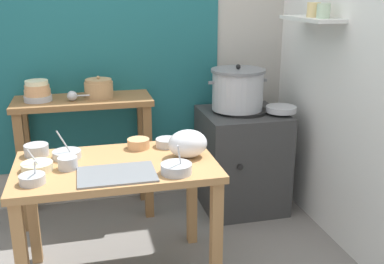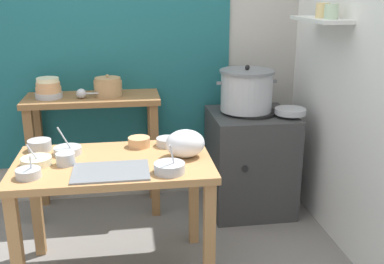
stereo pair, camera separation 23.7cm
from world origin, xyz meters
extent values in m
cube|color=#B2ADA3|center=(0.10, 1.10, 1.30)|extent=(4.40, 0.10, 2.60)
cube|color=#1E6066|center=(-0.15, 1.04, 1.35)|extent=(1.90, 0.02, 2.10)
cube|color=white|center=(1.40, 0.20, 1.30)|extent=(0.10, 3.20, 2.60)
cube|color=silver|center=(1.25, 0.40, 1.45)|extent=(0.20, 0.56, 0.02)
cylinder|color=#B7D1AD|center=(1.25, 0.25, 1.51)|extent=(0.08, 0.08, 0.09)
cylinder|color=#E5C684|center=(1.25, 0.38, 1.51)|extent=(0.09, 0.09, 0.09)
cube|color=#B27F4C|center=(-0.09, -0.03, 0.70)|extent=(1.10, 0.66, 0.04)
cube|color=#B27F4C|center=(-0.59, -0.31, 0.34)|extent=(0.06, 0.06, 0.68)
cube|color=#B27F4C|center=(0.41, -0.31, 0.34)|extent=(0.06, 0.06, 0.68)
cube|color=#B27F4C|center=(-0.59, 0.25, 0.34)|extent=(0.06, 0.06, 0.68)
cube|color=#B27F4C|center=(0.41, 0.25, 0.34)|extent=(0.06, 0.06, 0.68)
cube|color=olive|center=(-0.25, 0.83, 0.88)|extent=(0.96, 0.40, 0.04)
cube|color=olive|center=(-0.68, 0.68, 0.43)|extent=(0.06, 0.06, 0.86)
cube|color=olive|center=(0.18, 0.68, 0.43)|extent=(0.06, 0.06, 0.86)
cube|color=olive|center=(-0.68, 0.98, 0.43)|extent=(0.06, 0.06, 0.86)
cube|color=olive|center=(0.18, 0.98, 0.43)|extent=(0.06, 0.06, 0.86)
cube|color=#383838|center=(0.91, 0.70, 0.38)|extent=(0.60, 0.60, 0.76)
cylinder|color=black|center=(0.91, 0.70, 0.77)|extent=(0.36, 0.36, 0.02)
cylinder|color=black|center=(0.79, 0.40, 0.45)|extent=(0.04, 0.02, 0.04)
cylinder|color=#B7BABF|center=(0.87, 0.72, 0.92)|extent=(0.38, 0.38, 0.28)
cylinder|color=slate|center=(0.87, 0.72, 1.07)|extent=(0.40, 0.40, 0.02)
sphere|color=black|center=(0.87, 0.72, 1.10)|extent=(0.04, 0.04, 0.04)
cube|color=slate|center=(0.66, 0.72, 0.99)|extent=(0.04, 0.02, 0.02)
cube|color=slate|center=(1.07, 0.72, 0.99)|extent=(0.04, 0.02, 0.02)
cylinder|color=tan|center=(-0.13, 0.83, 0.96)|extent=(0.20, 0.20, 0.11)
cylinder|color=tan|center=(-0.13, 0.83, 1.02)|extent=(0.18, 0.18, 0.02)
sphere|color=tan|center=(-0.13, 0.83, 1.04)|extent=(0.02, 0.02, 0.02)
cylinder|color=#B7BABF|center=(-0.55, 0.82, 0.92)|extent=(0.19, 0.19, 0.04)
cylinder|color=tan|center=(-0.55, 0.82, 0.96)|extent=(0.18, 0.18, 0.04)
cylinder|color=tan|center=(-0.55, 0.82, 1.00)|extent=(0.17, 0.17, 0.03)
cylinder|color=beige|center=(-0.55, 0.82, 1.03)|extent=(0.15, 0.15, 0.03)
sphere|color=#B7BABF|center=(-0.32, 0.77, 0.94)|extent=(0.07, 0.07, 0.07)
cylinder|color=#B7BABF|center=(-0.19, 0.76, 0.94)|extent=(0.19, 0.03, 0.01)
cube|color=slate|center=(-0.10, -0.20, 0.72)|extent=(0.40, 0.28, 0.01)
ellipsoid|color=white|center=(0.31, -0.02, 0.80)|extent=(0.22, 0.18, 0.16)
cylinder|color=#B7BABF|center=(1.16, 0.57, 0.80)|extent=(0.22, 0.22, 0.04)
cylinder|color=#B7BABF|center=(0.23, 0.19, 0.74)|extent=(0.14, 0.14, 0.05)
cylinder|color=#BFB28C|center=(0.23, 0.19, 0.76)|extent=(0.12, 0.12, 0.01)
cylinder|color=#B7BABF|center=(-0.36, 0.13, 0.74)|extent=(0.16, 0.16, 0.04)
cylinder|color=brown|center=(-0.36, 0.13, 0.76)|extent=(0.14, 0.14, 0.01)
cylinder|color=#B7BABF|center=(-0.36, 0.11, 0.81)|extent=(0.09, 0.02, 0.17)
cylinder|color=beige|center=(-0.51, -0.03, 0.74)|extent=(0.16, 0.16, 0.04)
cylinder|color=beige|center=(-0.51, -0.03, 0.76)|extent=(0.14, 0.14, 0.01)
cylinder|color=#B7BABF|center=(-0.51, -0.05, 0.78)|extent=(0.08, 0.03, 0.13)
cylinder|color=#B7BABF|center=(0.20, -0.24, 0.75)|extent=(0.16, 0.16, 0.05)
cylinder|color=beige|center=(0.20, -0.24, 0.77)|extent=(0.14, 0.14, 0.01)
cylinder|color=#B7BABF|center=(0.22, -0.25, 0.80)|extent=(0.04, 0.06, 0.16)
cylinder|color=tan|center=(0.06, 0.20, 0.75)|extent=(0.13, 0.13, 0.06)
cylinder|color=#337238|center=(0.06, 0.20, 0.77)|extent=(0.11, 0.11, 0.01)
cylinder|color=#B7BABF|center=(-0.52, -0.20, 0.74)|extent=(0.13, 0.13, 0.05)
cylinder|color=beige|center=(-0.52, -0.20, 0.76)|extent=(0.11, 0.11, 0.01)
cylinder|color=#B7BABF|center=(-0.50, -0.20, 0.79)|extent=(0.03, 0.08, 0.13)
cylinder|color=#B7BABF|center=(-0.35, -0.05, 0.75)|extent=(0.10, 0.10, 0.07)
cylinder|color=#337238|center=(-0.35, -0.05, 0.78)|extent=(0.09, 0.09, 0.01)
cylinder|color=#B7BABF|center=(-0.53, 0.21, 0.75)|extent=(0.14, 0.14, 0.07)
cylinder|color=maroon|center=(-0.53, 0.21, 0.78)|extent=(0.12, 0.12, 0.01)
camera|label=1|loc=(-0.24, -2.39, 1.64)|focal=42.48mm
camera|label=2|loc=(-0.01, -2.44, 1.64)|focal=42.48mm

